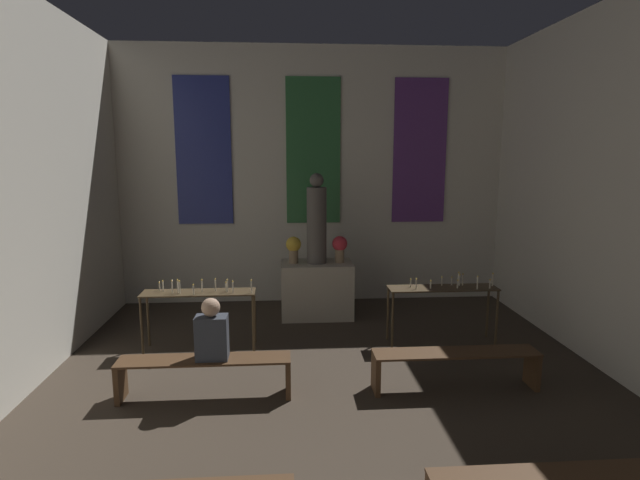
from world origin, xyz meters
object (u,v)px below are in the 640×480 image
Objects in this scene: statue at (317,222)px; candle_rack_left at (199,299)px; altar at (317,289)px; pew_back_left at (205,369)px; candle_rack_right at (443,294)px; person_seated at (212,332)px; pew_back_right at (455,362)px; flower_vase_right at (340,247)px; flower_vase_left at (294,247)px.

statue reaches higher than candle_rack_left.
altar is 0.62× the size of pew_back_left.
candle_rack_right is 2.24× the size of person_seated.
statue reaches higher than pew_back_right.
candle_rack_right is (1.77, -1.36, -0.91)m from statue.
flower_vase_right is at bearing 58.17° from person_seated.
statue reaches higher than altar.
person_seated reaches higher than pew_back_left.
flower_vase_left is 0.23× the size of pew_back_left.
person_seated is at bearing -115.76° from altar.
flower_vase_right reaches higher than pew_back_right.
altar is 0.84m from flower_vase_right.
pew_back_right is at bearing -62.73° from statue.
flower_vase_right is 0.64× the size of person_seated.
candle_rack_left and candle_rack_right have the same top height.
altar is 0.76× the size of candle_rack_right.
statue is at bearing 64.24° from person_seated.
flower_vase_right is (0.79, 0.00, 0.00)m from flower_vase_left.
pew_back_right is at bearing -69.33° from flower_vase_right.
pew_back_left is 1.00× the size of pew_back_right.
statue is 3.45m from pew_back_right.
pew_back_left is at bearing -117.27° from altar.
altar is at bearing 64.24° from person_seated.
statue is at bearing 180.00° from flower_vase_right.
candle_rack_left is 0.81× the size of pew_back_left.
flower_vase_left reaches higher than pew_back_left.
pew_back_left is at bearing -123.17° from flower_vase_right.
flower_vase_left is (-0.39, 0.00, 0.74)m from altar.
flower_vase_right is 3.16m from pew_back_right.
altar is 2.24m from candle_rack_left.
altar is 0.76× the size of candle_rack_left.
person_seated reaches higher than candle_rack_left.
flower_vase_left is 0.64× the size of person_seated.
statue is at bearing 142.54° from candle_rack_right.
candle_rack_left is at bearing -135.16° from flower_vase_left.
flower_vase_left is at bearing 180.00° from altar.
flower_vase_left is 1.99m from candle_rack_left.
candle_rack_left is at bearing 101.30° from pew_back_left.
candle_rack_right is (2.16, -1.36, -0.48)m from flower_vase_left.
statue is 0.95× the size of candle_rack_left.
pew_back_left is at bearing 180.00° from person_seated.
statue is 0.77× the size of pew_back_left.
altar is 0.80× the size of statue.
altar is at bearing 37.68° from candle_rack_left.
flower_vase_left reaches higher than candle_rack_right.
pew_back_left is at bearing -155.37° from candle_rack_right.
flower_vase_right is at bearing 135.45° from candle_rack_right.
candle_rack_right is 1.57m from pew_back_right.
pew_back_left is 0.45m from person_seated.
candle_rack_left is 3.53m from candle_rack_right.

